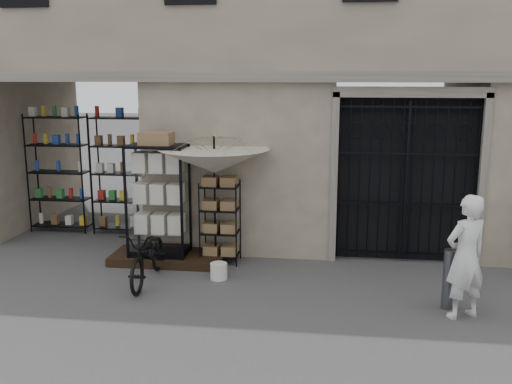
# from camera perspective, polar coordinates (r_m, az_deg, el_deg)

# --- Properties ---
(ground) EXTENTS (80.00, 80.00, 0.00)m
(ground) POSITION_cam_1_polar(r_m,az_deg,el_deg) (8.57, 4.16, -10.92)
(ground) COLOR #252528
(ground) RESTS_ON ground
(main_building) EXTENTS (14.00, 4.00, 9.00)m
(main_building) POSITION_cam_1_polar(r_m,az_deg,el_deg) (11.97, 5.69, 17.42)
(main_building) COLOR gray
(main_building) RESTS_ON ground
(shop_recess) EXTENTS (3.00, 1.70, 3.00)m
(shop_recess) POSITION_cam_1_polar(r_m,az_deg,el_deg) (11.92, -17.02, 2.53)
(shop_recess) COLOR black
(shop_recess) RESTS_ON ground
(shop_shelving) EXTENTS (2.70, 0.50, 2.50)m
(shop_shelving) POSITION_cam_1_polar(r_m,az_deg,el_deg) (12.43, -16.22, 1.76)
(shop_shelving) COLOR black
(shop_shelving) RESTS_ON ground
(iron_gate) EXTENTS (2.50, 0.21, 3.00)m
(iron_gate) POSITION_cam_1_polar(r_m,az_deg,el_deg) (10.42, 14.69, 1.40)
(iron_gate) COLOR black
(iron_gate) RESTS_ON ground
(step_platform) EXTENTS (2.00, 0.90, 0.15)m
(step_platform) POSITION_cam_1_polar(r_m,az_deg,el_deg) (10.38, -8.74, -6.51)
(step_platform) COLOR black
(step_platform) RESTS_ON ground
(display_cabinet) EXTENTS (1.10, 0.82, 2.12)m
(display_cabinet) POSITION_cam_1_polar(r_m,az_deg,el_deg) (10.14, -9.72, -1.38)
(display_cabinet) COLOR black
(display_cabinet) RESTS_ON step_platform
(wire_rack) EXTENTS (0.72, 0.58, 1.47)m
(wire_rack) POSITION_cam_1_polar(r_m,az_deg,el_deg) (10.09, -3.60, -3.10)
(wire_rack) COLOR black
(wire_rack) RESTS_ON ground
(market_umbrella) EXTENTS (1.84, 1.87, 2.71)m
(market_umbrella) POSITION_cam_1_polar(r_m,az_deg,el_deg) (9.78, -4.21, 3.77)
(market_umbrella) COLOR black
(market_umbrella) RESTS_ON ground
(white_bucket) EXTENTS (0.31, 0.31, 0.27)m
(white_bucket) POSITION_cam_1_polar(r_m,az_deg,el_deg) (9.43, -3.74, -7.90)
(white_bucket) COLOR silver
(white_bucket) RESTS_ON ground
(bicycle) EXTENTS (0.63, 0.93, 1.72)m
(bicycle) POSITION_cam_1_polar(r_m,az_deg,el_deg) (9.48, -10.62, -8.83)
(bicycle) COLOR black
(bicycle) RESTS_ON ground
(steel_bollard) EXTENTS (0.19, 0.19, 0.88)m
(steel_bollard) POSITION_cam_1_polar(r_m,az_deg,el_deg) (8.63, 18.68, -8.26)
(steel_bollard) COLOR #50545D
(steel_bollard) RESTS_ON ground
(shopkeeper) EXTENTS (1.38, 1.82, 0.41)m
(shopkeeper) POSITION_cam_1_polar(r_m,az_deg,el_deg) (8.56, 19.82, -11.64)
(shopkeeper) COLOR silver
(shopkeeper) RESTS_ON ground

